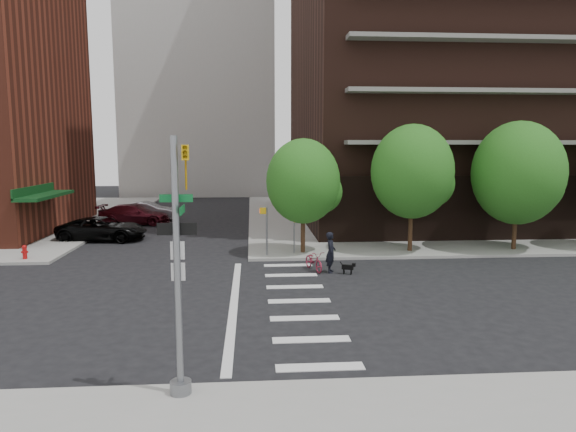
{
  "coord_description": "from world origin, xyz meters",
  "views": [
    {
      "loc": [
        1.2,
        -19.05,
        5.91
      ],
      "look_at": [
        3.0,
        6.0,
        2.5
      ],
      "focal_mm": 32.0,
      "sensor_mm": 36.0,
      "label": 1
    }
  ],
  "objects": [
    {
      "name": "parked_car_black",
      "position": [
        -8.2,
        13.65,
        0.75
      ],
      "size": [
        2.85,
        5.57,
        1.5
      ],
      "primitive_type": "imported",
      "rotation": [
        0.0,
        0.0,
        1.5
      ],
      "color": "black",
      "rests_on": "ground"
    },
    {
      "name": "crosswalk",
      "position": [
        2.21,
        -0.0,
        0.01
      ],
      "size": [
        3.85,
        13.0,
        0.01
      ],
      "color": "silver",
      "rests_on": "ground"
    },
    {
      "name": "dog_walker",
      "position": [
        4.91,
        4.44,
        0.97
      ],
      "size": [
        0.79,
        0.6,
        1.93
      ],
      "primitive_type": "imported",
      "rotation": [
        0.0,
        0.0,
        1.36
      ],
      "color": "black",
      "rests_on": "ground"
    },
    {
      "name": "tree_a",
      "position": [
        4.0,
        8.5,
        4.04
      ],
      "size": [
        4.0,
        4.0,
        5.9
      ],
      "color": "#301E11",
      "rests_on": "sidewalk_ne"
    },
    {
      "name": "fire_hydrant",
      "position": [
        -10.5,
        7.8,
        0.55
      ],
      "size": [
        0.24,
        0.24,
        0.73
      ],
      "color": "#A50C0C",
      "rests_on": "sidewalk_nw"
    },
    {
      "name": "scooter",
      "position": [
        4.16,
        4.86,
        0.48
      ],
      "size": [
        1.15,
        1.95,
        0.97
      ],
      "primitive_type": "imported",
      "rotation": [
        0.0,
        0.0,
        0.29
      ],
      "color": "#9F2540",
      "rests_on": "ground"
    },
    {
      "name": "tree_c",
      "position": [
        16.0,
        8.5,
        4.45
      ],
      "size": [
        5.0,
        5.0,
        6.8
      ],
      "color": "#301E11",
      "rests_on": "sidewalk_ne"
    },
    {
      "name": "parked_car_silver",
      "position": [
        -7.16,
        22.58,
        0.75
      ],
      "size": [
        1.68,
        4.6,
        1.51
      ],
      "primitive_type": "imported",
      "rotation": [
        0.0,
        0.0,
        1.55
      ],
      "color": "#ABADB4",
      "rests_on": "ground"
    },
    {
      "name": "pedestrian_signal",
      "position": [
        2.32,
        7.92,
        1.85
      ],
      "size": [
        2.18,
        0.67,
        2.6
      ],
      "color": "slate",
      "rests_on": "sidewalk_ne"
    },
    {
      "name": "traffic_signal",
      "position": [
        -0.47,
        -7.49,
        2.7
      ],
      "size": [
        0.9,
        0.75,
        6.0
      ],
      "color": "slate",
      "rests_on": "sidewalk_s"
    },
    {
      "name": "dog",
      "position": [
        5.68,
        4.02,
        0.34
      ],
      "size": [
        0.64,
        0.38,
        0.54
      ],
      "rotation": [
        0.0,
        0.0,
        -0.4
      ],
      "color": "black",
      "rests_on": "ground"
    },
    {
      "name": "ground",
      "position": [
        0.0,
        0.0,
        0.0
      ],
      "size": [
        120.0,
        120.0,
        0.0
      ],
      "primitive_type": "plane",
      "color": "black",
      "rests_on": "ground"
    },
    {
      "name": "parked_car_maroon",
      "position": [
        -7.7,
        20.35,
        0.77
      ],
      "size": [
        2.61,
        5.5,
        1.55
      ],
      "primitive_type": "imported",
      "rotation": [
        0.0,
        0.0,
        1.49
      ],
      "color": "#460F17",
      "rests_on": "ground"
    },
    {
      "name": "sidewalk_ne",
      "position": [
        20.5,
        23.5,
        0.07
      ],
      "size": [
        39.0,
        33.0,
        0.15
      ],
      "primitive_type": "cube",
      "color": "gray",
      "rests_on": "ground"
    },
    {
      "name": "tree_b",
      "position": [
        10.0,
        8.5,
        4.54
      ],
      "size": [
        4.5,
        4.5,
        6.65
      ],
      "color": "#301E11",
      "rests_on": "sidewalk_ne"
    }
  ]
}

